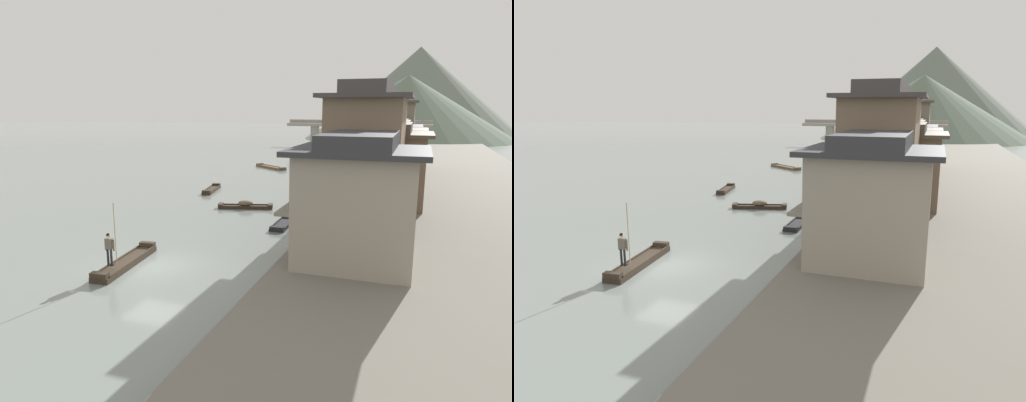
{
  "view_description": "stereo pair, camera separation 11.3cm",
  "coord_description": "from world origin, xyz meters",
  "views": [
    {
      "loc": [
        12.3,
        -18.57,
        7.85
      ],
      "look_at": [
        1.71,
        10.7,
        1.4
      ],
      "focal_mm": 31.77,
      "sensor_mm": 36.0,
      "label": 1
    },
    {
      "loc": [
        12.41,
        -18.53,
        7.85
      ],
      "look_at": [
        1.71,
        10.7,
        1.4
      ],
      "focal_mm": 31.77,
      "sensor_mm": 36.0,
      "label": 2
    }
  ],
  "objects": [
    {
      "name": "ground_plane",
      "position": [
        0.0,
        0.0,
        0.0
      ],
      "size": [
        400.0,
        400.0,
        0.0
      ],
      "primitive_type": "plane",
      "color": "gray"
    },
    {
      "name": "riverbank_right",
      "position": [
        15.17,
        30.0,
        0.29
      ],
      "size": [
        18.0,
        110.0,
        0.57
      ],
      "primitive_type": "cube",
      "color": "#6B665B",
      "rests_on": "ground"
    },
    {
      "name": "boat_foreground_poled",
      "position": [
        -1.28,
        -0.35,
        0.16
      ],
      "size": [
        1.58,
        5.28,
        0.51
      ],
      "color": "#33281E",
      "rests_on": "ground"
    },
    {
      "name": "boatman_person",
      "position": [
        -1.07,
        -1.8,
        1.51
      ],
      "size": [
        0.57,
        0.27,
        3.04
      ],
      "color": "black",
      "rests_on": "boat_foreground_poled"
    },
    {
      "name": "boat_moored_nearest",
      "position": [
        -6.02,
        37.78,
        0.13
      ],
      "size": [
        5.04,
        4.19,
        0.38
      ],
      "color": "brown",
      "rests_on": "ground"
    },
    {
      "name": "boat_moored_second",
      "position": [
        4.82,
        21.7,
        0.29
      ],
      "size": [
        1.62,
        4.01,
        0.78
      ],
      "color": "#33281E",
      "rests_on": "ground"
    },
    {
      "name": "boat_moored_third",
      "position": [
        4.72,
        30.67,
        0.11
      ],
      "size": [
        1.79,
        5.5,
        0.35
      ],
      "color": "#423328",
      "rests_on": "ground"
    },
    {
      "name": "boat_moored_far",
      "position": [
        3.95,
        9.9,
        0.12
      ],
      "size": [
        1.08,
        3.6,
        0.35
      ],
      "color": "#232326",
      "rests_on": "ground"
    },
    {
      "name": "boat_midriver_drifting",
      "position": [
        -6.18,
        20.0,
        0.14
      ],
      "size": [
        1.65,
        4.35,
        0.42
      ],
      "color": "#33281E",
      "rests_on": "ground"
    },
    {
      "name": "boat_midriver_upstream",
      "position": [
        -0.4,
        14.08,
        0.22
      ],
      "size": [
        4.39,
        2.1,
        0.65
      ],
      "color": "#33281E",
      "rests_on": "ground"
    },
    {
      "name": "boat_upstream_distant",
      "position": [
        4.55,
        45.78,
        0.18
      ],
      "size": [
        1.78,
        4.96,
        0.54
      ],
      "color": "#33281E",
      "rests_on": "ground"
    },
    {
      "name": "boat_crossing_west",
      "position": [
        4.12,
        51.89,
        0.17
      ],
      "size": [
        1.2,
        3.64,
        0.49
      ],
      "color": "#423328",
      "rests_on": "ground"
    },
    {
      "name": "house_waterfront_nearest",
      "position": [
        9.7,
        2.6,
        3.58
      ],
      "size": [
        6.43,
        5.86,
        6.14
      ],
      "color": "gray",
      "rests_on": "riverbank_right"
    },
    {
      "name": "house_waterfront_second",
      "position": [
        9.18,
        10.14,
        4.87
      ],
      "size": [
        5.4,
        7.87,
        8.74
      ],
      "color": "#75604C",
      "rests_on": "riverbank_right"
    },
    {
      "name": "house_waterfront_tall",
      "position": [
        9.91,
        16.92,
        3.58
      ],
      "size": [
        6.85,
        6.34,
        6.14
      ],
      "color": "#75604C",
      "rests_on": "riverbank_right"
    },
    {
      "name": "house_waterfront_narrow",
      "position": [
        9.75,
        23.6,
        3.58
      ],
      "size": [
        6.52,
        6.4,
        6.14
      ],
      "color": "gray",
      "rests_on": "riverbank_right"
    },
    {
      "name": "house_waterfront_far",
      "position": [
        9.53,
        31.37,
        3.57
      ],
      "size": [
        6.08,
        8.01,
        6.14
      ],
      "color": "gray",
      "rests_on": "riverbank_right"
    },
    {
      "name": "house_waterfront_end",
      "position": [
        9.25,
        38.52,
        4.88
      ],
      "size": [
        5.54,
        6.72,
        8.74
      ],
      "color": "#7F705B",
      "rests_on": "riverbank_right"
    },
    {
      "name": "mooring_post_dock_near",
      "position": [
        6.52,
        4.23,
        1.05
      ],
      "size": [
        0.2,
        0.2,
        0.95
      ],
      "primitive_type": "cylinder",
      "color": "#473828",
      "rests_on": "riverbank_right"
    },
    {
      "name": "mooring_post_dock_mid",
      "position": [
        6.52,
        12.78,
        1.03
      ],
      "size": [
        0.2,
        0.2,
        0.91
      ],
      "primitive_type": "cylinder",
      "color": "#473828",
      "rests_on": "riverbank_right"
    },
    {
      "name": "mooring_post_dock_far",
      "position": [
        6.52,
        20.03,
        0.99
      ],
      "size": [
        0.2,
        0.2,
        0.84
      ],
      "primitive_type": "cylinder",
      "color": "#473828",
      "rests_on": "riverbank_right"
    },
    {
      "name": "stone_bridge",
      "position": [
        0.0,
        75.31,
        3.56
      ],
      "size": [
        28.59,
        2.4,
        5.33
      ],
      "color": "gray",
      "rests_on": "ground"
    },
    {
      "name": "hill_far_west",
      "position": [
        8.63,
        102.86,
        7.87
      ],
      "size": [
        50.82,
        50.82,
        15.74
      ],
      "primitive_type": "cone",
      "color": "#5B6B5B",
      "rests_on": "ground"
    },
    {
      "name": "hill_far_centre",
      "position": [
        10.57,
        133.87,
        12.97
      ],
      "size": [
        57.98,
        57.98,
        25.93
      ],
      "primitive_type": "cone",
      "color": "slate",
      "rests_on": "ground"
    }
  ]
}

